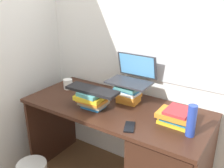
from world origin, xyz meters
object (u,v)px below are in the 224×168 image
at_px(cell_phone, 129,127).
at_px(book_stack_tall, 129,92).
at_px(book_stack_side, 176,117).
at_px(water_bottle, 191,121).
at_px(book_stack_keyboard_riser, 92,99).
at_px(computer_mouse, 160,115).
at_px(mug, 68,84).
at_px(desk, 156,161).
at_px(keyboard, 92,90).
at_px(laptop, 132,75).

bearing_deg(cell_phone, book_stack_tall, 97.56).
height_order(book_stack_side, water_bottle, water_bottle).
xyz_separation_m(book_stack_tall, book_stack_keyboard_riser, (-0.19, -0.25, -0.01)).
distance_m(computer_mouse, mug, 0.93).
distance_m(book_stack_keyboard_riser, water_bottle, 0.77).
bearing_deg(book_stack_keyboard_riser, mug, 156.02).
xyz_separation_m(desk, water_bottle, (0.24, -0.07, 0.46)).
relative_size(book_stack_keyboard_riser, keyboard, 0.56).
distance_m(book_stack_keyboard_riser, book_stack_side, 0.65).
relative_size(book_stack_tall, book_stack_side, 0.88).
bearing_deg(book_stack_keyboard_riser, book_stack_side, 9.94).
xyz_separation_m(keyboard, water_bottle, (0.76, 0.02, -0.04)).
bearing_deg(desk, water_bottle, -16.61).
relative_size(laptop, keyboard, 0.83).
distance_m(laptop, keyboard, 0.36).
relative_size(book_stack_keyboard_riser, mug, 1.98).
height_order(desk, water_bottle, water_bottle).
height_order(computer_mouse, cell_phone, computer_mouse).
bearing_deg(mug, book_stack_side, -4.00).
height_order(book_stack_side, mug, book_stack_side).
bearing_deg(cell_phone, computer_mouse, 40.95).
distance_m(book_stack_tall, laptop, 0.14).
distance_m(desk, water_bottle, 0.52).
relative_size(book_stack_tall, mug, 1.82).
relative_size(book_stack_tall, cell_phone, 1.59).
height_order(book_stack_tall, book_stack_keyboard_riser, book_stack_tall).
height_order(laptop, cell_phone, laptop).
height_order(laptop, water_bottle, laptop).
relative_size(book_stack_keyboard_riser, laptop, 0.67).
distance_m(book_stack_tall, water_bottle, 0.62).
relative_size(book_stack_side, keyboard, 0.58).
bearing_deg(keyboard, desk, 7.83).
height_order(book_stack_tall, book_stack_side, book_stack_tall).
height_order(computer_mouse, mug, mug).
height_order(book_stack_tall, cell_phone, book_stack_tall).
height_order(desk, mug, mug).
bearing_deg(book_stack_keyboard_riser, book_stack_tall, 53.04).
bearing_deg(laptop, cell_phone, -62.71).
bearing_deg(keyboard, computer_mouse, 12.83).
xyz_separation_m(book_stack_tall, water_bottle, (0.58, -0.23, 0.02)).
bearing_deg(book_stack_tall, laptop, 88.87).
xyz_separation_m(laptop, water_bottle, (0.58, -0.28, -0.11)).
bearing_deg(mug, book_stack_tall, 5.83).
xyz_separation_m(mug, cell_phone, (0.81, -0.29, -0.04)).
bearing_deg(book_stack_side, book_stack_keyboard_riser, -170.06).
bearing_deg(book_stack_side, desk, -171.66).
bearing_deg(water_bottle, desk, 163.39).
bearing_deg(book_stack_tall, cell_phone, -59.15).
xyz_separation_m(book_stack_keyboard_riser, computer_mouse, (0.51, 0.14, -0.05)).
height_order(laptop, mug, laptop).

